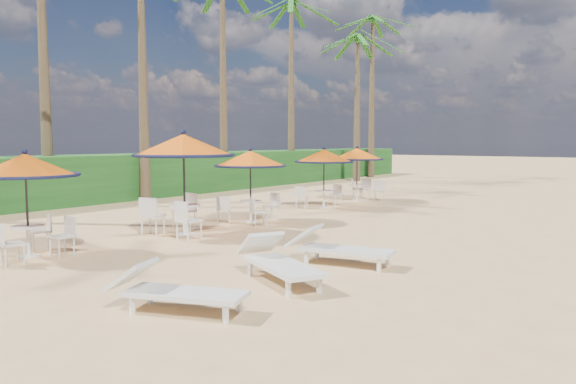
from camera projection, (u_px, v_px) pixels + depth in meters
name	position (u px, v px, depth m)	size (l,w,h in m)	color
ground	(204.00, 300.00, 8.38)	(160.00, 160.00, 0.00)	tan
scrub_hedge	(163.00, 174.00, 25.09)	(3.00, 40.00, 1.80)	#194716
station_0	(28.00, 178.00, 11.34)	(2.12, 2.12, 2.21)	black
station_1	(182.00, 158.00, 13.97)	(2.54, 2.54, 2.65)	black
station_2	(251.00, 168.00, 16.18)	(2.09, 2.12, 2.18)	black
station_3	(323.00, 161.00, 19.61)	(2.07, 2.07, 2.16)	black
station_4	(359.00, 161.00, 22.14)	(2.08, 2.10, 2.17)	black
lounger_near	(172.00, 289.00, 7.76)	(2.05, 1.25, 0.70)	silver
lounger_mid	(277.00, 260.00, 9.48)	(2.22, 1.59, 0.77)	silver
lounger_far	(336.00, 247.00, 10.78)	(2.14, 0.99, 0.74)	silver
palm_5	(291.00, 16.00, 31.14)	(5.00, 5.00, 10.10)	brown
palm_6	(358.00, 47.00, 32.30)	(5.00, 5.00, 8.48)	brown
palm_7	(373.00, 29.00, 35.81)	(5.00, 5.00, 10.33)	brown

